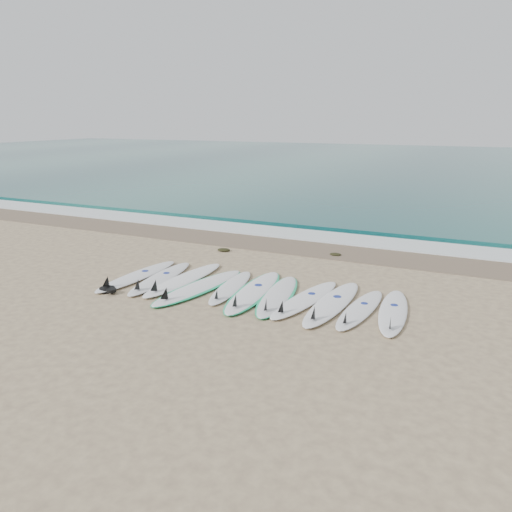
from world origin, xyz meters
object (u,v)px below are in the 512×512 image
at_px(surfboard_5, 253,292).
at_px(surfboard_10, 393,312).
at_px(leash_coil, 108,290).
at_px(surfboard_0, 136,276).

relative_size(surfboard_5, surfboard_10, 1.16).
height_order(surfboard_5, leash_coil, surfboard_5).
distance_m(surfboard_5, leash_coil, 3.03).
xyz_separation_m(surfboard_5, leash_coil, (-2.80, -1.16, -0.00)).
distance_m(surfboard_0, surfboard_5, 2.85).
bearing_deg(surfboard_10, surfboard_0, 176.26).
xyz_separation_m(surfboard_10, leash_coil, (-5.62, -1.23, -0.01)).
height_order(surfboard_10, leash_coil, surfboard_10).
distance_m(surfboard_10, leash_coil, 5.75).
xyz_separation_m(surfboard_0, leash_coil, (0.04, -0.96, -0.01)).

